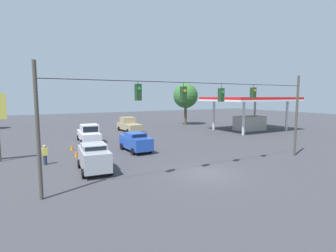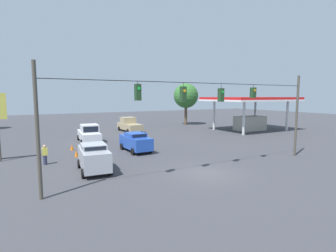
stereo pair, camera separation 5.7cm
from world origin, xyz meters
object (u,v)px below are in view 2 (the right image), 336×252
at_px(pickup_truck_white_withflow_far, 89,134).
at_px(traffic_cone_nearest, 93,167).
at_px(sedan_blue_withflow_mid, 136,142).
at_px(traffic_cone_fourth, 72,147).
at_px(traffic_cone_third, 76,153).
at_px(gas_station, 250,106).
at_px(overhead_signal_span, 201,109).
at_px(pedestrian, 45,155).
at_px(tree_horizon_right, 186,96).
at_px(pickup_truck_tan_oncoming_deep, 129,125).
at_px(traffic_cone_second, 84,159).
at_px(sedan_silver_parked_shoulder, 94,157).

distance_m(pickup_truck_white_withflow_far, traffic_cone_nearest, 12.43).
relative_size(sedan_blue_withflow_mid, traffic_cone_fourth, 7.21).
height_order(traffic_cone_third, gas_station, gas_station).
relative_size(overhead_signal_span, pickup_truck_white_withflow_far, 3.64).
xyz_separation_m(pickup_truck_white_withflow_far, traffic_cone_third, (2.64, 6.91, -0.68)).
relative_size(traffic_cone_nearest, traffic_cone_third, 1.00).
xyz_separation_m(pedestrian, tree_horizon_right, (-25.18, -18.74, 4.56)).
bearing_deg(pickup_truck_tan_oncoming_deep, overhead_signal_span, 81.87).
xyz_separation_m(pickup_truck_tan_oncoming_deep, traffic_cone_second, (9.90, 15.99, -0.68)).
bearing_deg(sedan_blue_withflow_mid, traffic_cone_third, -4.36).
relative_size(sedan_blue_withflow_mid, pedestrian, 2.77).
distance_m(sedan_silver_parked_shoulder, gas_station, 28.92).
distance_m(sedan_silver_parked_shoulder, traffic_cone_fourth, 8.44).
xyz_separation_m(pickup_truck_white_withflow_far, traffic_cone_nearest, (2.44, 12.17, -0.68)).
relative_size(sedan_silver_parked_shoulder, gas_station, 0.33).
distance_m(pickup_truck_white_withflow_far, traffic_cone_second, 9.76).
relative_size(sedan_silver_parked_shoulder, traffic_cone_fourth, 7.16).
distance_m(overhead_signal_span, pedestrian, 12.59).
bearing_deg(traffic_cone_nearest, gas_station, -158.04).
xyz_separation_m(pickup_truck_tan_oncoming_deep, pedestrian, (12.67, 15.12, -0.20)).
bearing_deg(tree_horizon_right, overhead_signal_span, 59.02).
height_order(sedan_blue_withflow_mid, traffic_cone_third, sedan_blue_withflow_mid).
bearing_deg(sedan_silver_parked_shoulder, pickup_truck_tan_oncoming_deep, -117.44).
xyz_separation_m(traffic_cone_nearest, traffic_cone_second, (0.04, -2.76, 0.00)).
height_order(pickup_truck_tan_oncoming_deep, traffic_cone_nearest, pickup_truck_tan_oncoming_deep).
xyz_separation_m(traffic_cone_fourth, pedestrian, (2.74, 4.74, 0.47)).
distance_m(traffic_cone_third, pedestrian, 3.11).
distance_m(sedan_blue_withflow_mid, tree_horizon_right, 24.89).
xyz_separation_m(overhead_signal_span, pedestrian, (9.44, -7.47, -3.68)).
bearing_deg(traffic_cone_fourth, overhead_signal_span, 118.78).
distance_m(overhead_signal_span, traffic_cone_fourth, 14.53).
distance_m(pickup_truck_white_withflow_far, pedestrian, 10.03).
bearing_deg(pickup_truck_tan_oncoming_deep, sedan_silver_parked_shoulder, 62.56).
bearing_deg(pedestrian, traffic_cone_third, -148.08).
xyz_separation_m(sedan_blue_withflow_mid, traffic_cone_third, (5.45, -0.42, -0.65)).
distance_m(pickup_truck_white_withflow_far, traffic_cone_fourth, 4.61).
bearing_deg(pedestrian, sedan_blue_withflow_mid, -171.45).
bearing_deg(pickup_truck_tan_oncoming_deep, traffic_cone_third, 53.31).
relative_size(overhead_signal_span, tree_horizon_right, 2.72).
xyz_separation_m(pickup_truck_white_withflow_far, traffic_cone_second, (2.49, 9.41, -0.68)).
bearing_deg(traffic_cone_fourth, traffic_cone_nearest, 90.53).
relative_size(pickup_truck_white_withflow_far, traffic_cone_second, 9.48).
height_order(pickup_truck_white_withflow_far, traffic_cone_fourth, pickup_truck_white_withflow_far).
bearing_deg(pedestrian, overhead_signal_span, 141.65).
height_order(sedan_silver_parked_shoulder, traffic_cone_nearest, sedan_silver_parked_shoulder).
height_order(sedan_blue_withflow_mid, pedestrian, sedan_blue_withflow_mid).
relative_size(sedan_blue_withflow_mid, gas_station, 0.33).
distance_m(sedan_blue_withflow_mid, traffic_cone_third, 5.50).
relative_size(sedan_silver_parked_shoulder, tree_horizon_right, 0.56).
height_order(traffic_cone_second, gas_station, gas_station).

